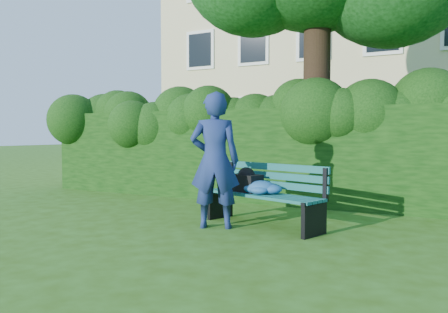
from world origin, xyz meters
The scene contains 5 objects.
ground centered at (0.00, 0.00, 0.00)m, with size 80.00×80.00×0.00m, color #305110.
apartment_building centered at (0.00, 13.99, 6.00)m, with size 16.00×8.08×12.00m.
hedge centered at (0.00, 2.20, 0.90)m, with size 10.00×1.00×1.80m.
park_bench centered at (0.91, 0.01, 0.51)m, with size 1.92×1.09×0.89m.
man_reading centered at (0.40, -0.46, 0.95)m, with size 0.70×0.46×1.91m, color navy.
Camera 1 is at (3.34, -5.82, 1.33)m, focal length 35.00 mm.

